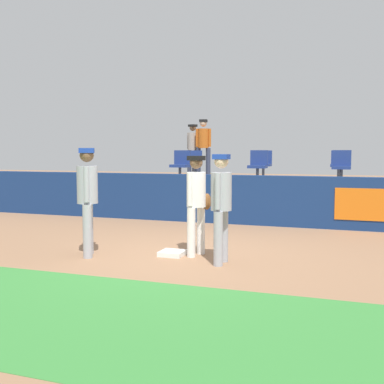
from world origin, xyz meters
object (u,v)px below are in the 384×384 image
at_px(player_runner_visitor, 87,194).
at_px(spectator_hooded, 193,146).
at_px(first_base, 172,253).
at_px(seat_front_center, 258,164).
at_px(seat_front_right, 342,165).
at_px(player_coach_visitor, 221,201).
at_px(seat_back_center, 264,162).
at_px(seat_back_right, 339,163).
at_px(player_fielder_home, 197,198).
at_px(spectator_capped, 203,143).
at_px(seat_back_left, 194,162).
at_px(seat_front_left, 181,163).

height_order(player_runner_visitor, spectator_hooded, spectator_hooded).
bearing_deg(player_runner_visitor, first_base, 82.14).
xyz_separation_m(seat_front_center, seat_front_right, (2.14, -0.00, -0.00)).
bearing_deg(spectator_hooded, player_coach_visitor, 132.95).
relative_size(seat_back_center, seat_front_right, 1.00).
distance_m(seat_front_right, spectator_hooded, 5.82).
bearing_deg(seat_back_right, seat_front_right, -85.69).
xyz_separation_m(player_fielder_home, seat_back_center, (-0.19, 6.90, 0.45)).
bearing_deg(player_runner_visitor, spectator_hooded, 159.61).
relative_size(seat_front_center, spectator_capped, 0.45).
height_order(seat_back_right, seat_back_left, same).
xyz_separation_m(seat_back_left, spectator_capped, (0.02, 0.90, 0.62)).
relative_size(first_base, player_coach_visitor, 0.23).
height_order(player_runner_visitor, seat_front_center, player_runner_visitor).
height_order(first_base, player_fielder_home, player_fielder_home).
height_order(player_fielder_home, seat_back_left, seat_back_left).
height_order(first_base, seat_back_right, seat_back_right).
bearing_deg(player_runner_visitor, seat_front_left, 156.97).
bearing_deg(seat_front_left, seat_back_center, 41.57).
distance_m(player_runner_visitor, seat_back_right, 8.42).
height_order(seat_front_left, seat_front_right, same).
relative_size(player_fielder_home, spectator_capped, 0.90).
bearing_deg(spectator_capped, player_runner_visitor, 85.08).
relative_size(seat_front_left, spectator_hooded, 0.48).
bearing_deg(spectator_hooded, seat_front_right, 170.76).
distance_m(player_runner_visitor, seat_back_center, 7.70).
relative_size(seat_back_left, seat_front_center, 1.00).
bearing_deg(spectator_hooded, spectator_capped, 175.97).
xyz_separation_m(player_fielder_home, seat_back_right, (2.00, 6.90, 0.45)).
xyz_separation_m(first_base, player_coach_visitor, (0.93, -0.29, 0.95)).
bearing_deg(spectator_capped, seat_front_right, 139.64).
xyz_separation_m(player_runner_visitor, seat_front_right, (3.85, 5.74, 0.37)).
distance_m(seat_back_center, spectator_hooded, 2.96).
height_order(seat_back_left, seat_front_right, same).
xyz_separation_m(player_fielder_home, player_coach_visitor, (0.55, -0.44, 0.02)).
bearing_deg(player_coach_visitor, seat_front_left, -153.14).
bearing_deg(seat_back_right, spectator_capped, 168.53).
bearing_deg(seat_back_center, seat_back_left, 180.00).
height_order(player_runner_visitor, seat_front_right, player_runner_visitor).
bearing_deg(player_runner_visitor, player_fielder_home, 82.51).
relative_size(seat_front_left, seat_back_right, 1.00).
bearing_deg(seat_back_left, seat_back_center, -0.00).
bearing_deg(player_fielder_home, first_base, -54.43).
distance_m(seat_front_center, seat_front_right, 2.14).
bearing_deg(player_runner_visitor, seat_front_center, 135.33).
xyz_separation_m(seat_front_right, spectator_hooded, (-5.02, 2.91, 0.53)).
bearing_deg(player_coach_visitor, first_base, -106.86).
height_order(seat_back_left, seat_front_center, same).
bearing_deg(seat_front_right, seat_front_left, 180.00).
relative_size(first_base, seat_back_right, 0.48).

